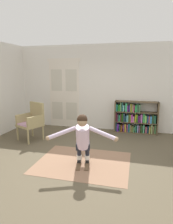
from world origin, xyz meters
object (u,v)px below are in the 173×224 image
Objects in this scene: wicker_chair at (32,120)px; person_skier at (83,136)px; skis_pair at (83,161)px; bookshelf at (134,119)px.

person_skier is at bearing -33.85° from wicker_chair.
person_skier is at bearing -77.94° from skis_pair.
bookshelf is at bearing 67.49° from skis_pair.
wicker_chair is at bearing 146.15° from person_skier.
wicker_chair is 2.24m from skis_pair.
wicker_chair is 2.30m from person_skier.
wicker_chair is (-2.92, -1.46, 0.12)m from bookshelf.
bookshelf is 2.79m from skis_pair.
person_skier reaches higher than bookshelf.
skis_pair is at bearing 102.06° from person_skier.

